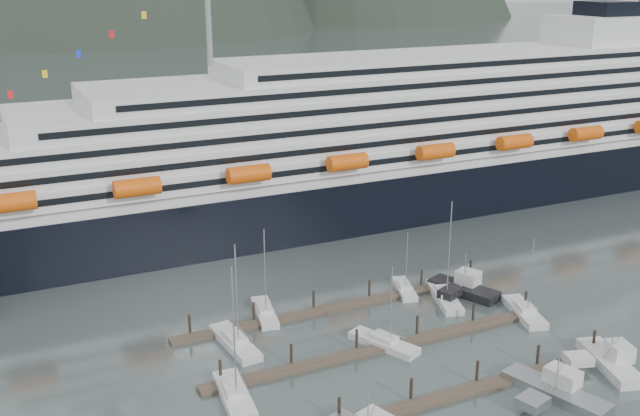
{
  "coord_description": "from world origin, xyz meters",
  "views": [
    {
      "loc": [
        -48.37,
        -70.64,
        46.65
      ],
      "look_at": [
        -4.69,
        22.0,
        13.4
      ],
      "focal_mm": 42.0,
      "sensor_mm": 36.0,
      "label": 1
    }
  ],
  "objects_px": {
    "sailboat_f": "(404,289)",
    "sailboat_a": "(235,396)",
    "cruise_ship": "(406,146)",
    "sailboat_g": "(444,297)",
    "trawler_c": "(555,391)",
    "sailboat_c": "(384,344)",
    "sailboat_h": "(524,313)",
    "trawler_d": "(609,361)",
    "trawler_e": "(463,288)",
    "sailboat_b": "(235,343)",
    "sailboat_e": "(265,313)"
  },
  "relations": [
    {
      "from": "sailboat_a",
      "to": "trawler_e",
      "type": "bearing_deg",
      "value": -66.99
    },
    {
      "from": "cruise_ship",
      "to": "sailboat_c",
      "type": "xyz_separation_m",
      "value": [
        -34.31,
        -51.33,
        -11.63
      ]
    },
    {
      "from": "sailboat_g",
      "to": "sailboat_a",
      "type": "bearing_deg",
      "value": 126.26
    },
    {
      "from": "sailboat_a",
      "to": "trawler_e",
      "type": "xyz_separation_m",
      "value": [
        40.21,
        12.56,
        0.42
      ]
    },
    {
      "from": "sailboat_c",
      "to": "sailboat_f",
      "type": "relative_size",
      "value": 1.19
    },
    {
      "from": "sailboat_g",
      "to": "trawler_c",
      "type": "xyz_separation_m",
      "value": [
        -3.52,
        -27.13,
        0.4
      ]
    },
    {
      "from": "sailboat_g",
      "to": "sailboat_h",
      "type": "bearing_deg",
      "value": -123.32
    },
    {
      "from": "cruise_ship",
      "to": "sailboat_f",
      "type": "height_order",
      "value": "cruise_ship"
    },
    {
      "from": "sailboat_c",
      "to": "sailboat_g",
      "type": "height_order",
      "value": "sailboat_g"
    },
    {
      "from": "sailboat_c",
      "to": "trawler_d",
      "type": "xyz_separation_m",
      "value": [
        22.16,
        -16.2,
        0.44
      ]
    },
    {
      "from": "sailboat_a",
      "to": "sailboat_h",
      "type": "bearing_deg",
      "value": -80.42
    },
    {
      "from": "sailboat_g",
      "to": "trawler_e",
      "type": "relative_size",
      "value": 1.43
    },
    {
      "from": "trawler_d",
      "to": "trawler_e",
      "type": "height_order",
      "value": "trawler_e"
    },
    {
      "from": "sailboat_a",
      "to": "sailboat_g",
      "type": "relative_size",
      "value": 1.07
    },
    {
      "from": "cruise_ship",
      "to": "trawler_d",
      "type": "relative_size",
      "value": 18.48
    },
    {
      "from": "sailboat_c",
      "to": "sailboat_h",
      "type": "xyz_separation_m",
      "value": [
        22.28,
        -0.56,
        0.01
      ]
    },
    {
      "from": "cruise_ship",
      "to": "sailboat_g",
      "type": "bearing_deg",
      "value": -114.19
    },
    {
      "from": "sailboat_h",
      "to": "trawler_d",
      "type": "height_order",
      "value": "sailboat_h"
    },
    {
      "from": "sailboat_f",
      "to": "sailboat_b",
      "type": "bearing_deg",
      "value": 118.07
    },
    {
      "from": "sailboat_e",
      "to": "sailboat_h",
      "type": "relative_size",
      "value": 1.1
    },
    {
      "from": "sailboat_b",
      "to": "sailboat_c",
      "type": "height_order",
      "value": "sailboat_b"
    },
    {
      "from": "cruise_ship",
      "to": "sailboat_a",
      "type": "relative_size",
      "value": 12.3
    },
    {
      "from": "sailboat_a",
      "to": "trawler_d",
      "type": "xyz_separation_m",
      "value": [
        43.58,
        -12.66,
        0.38
      ]
    },
    {
      "from": "cruise_ship",
      "to": "sailboat_c",
      "type": "relative_size",
      "value": 17.73
    },
    {
      "from": "sailboat_b",
      "to": "sailboat_f",
      "type": "relative_size",
      "value": 1.49
    },
    {
      "from": "trawler_e",
      "to": "sailboat_a",
      "type": "bearing_deg",
      "value": 83.5
    },
    {
      "from": "trawler_d",
      "to": "sailboat_b",
      "type": "bearing_deg",
      "value": 74.4
    },
    {
      "from": "cruise_ship",
      "to": "sailboat_a",
      "type": "xyz_separation_m",
      "value": [
        -55.72,
        -54.88,
        -11.57
      ]
    },
    {
      "from": "trawler_c",
      "to": "trawler_d",
      "type": "distance_m",
      "value": 10.9
    },
    {
      "from": "cruise_ship",
      "to": "sailboat_g",
      "type": "height_order",
      "value": "cruise_ship"
    },
    {
      "from": "sailboat_b",
      "to": "sailboat_e",
      "type": "distance_m",
      "value": 9.4
    },
    {
      "from": "sailboat_h",
      "to": "sailboat_e",
      "type": "bearing_deg",
      "value": 80.81
    },
    {
      "from": "cruise_ship",
      "to": "trawler_e",
      "type": "distance_m",
      "value": 46.43
    },
    {
      "from": "sailboat_b",
      "to": "sailboat_e",
      "type": "bearing_deg",
      "value": -50.05
    },
    {
      "from": "sailboat_h",
      "to": "trawler_c",
      "type": "relative_size",
      "value": 0.95
    },
    {
      "from": "sailboat_h",
      "to": "sailboat_c",
      "type": "bearing_deg",
      "value": 104.51
    },
    {
      "from": "sailboat_f",
      "to": "sailboat_a",
      "type": "bearing_deg",
      "value": 135.21
    },
    {
      "from": "sailboat_f",
      "to": "trawler_d",
      "type": "distance_m",
      "value": 31.63
    },
    {
      "from": "sailboat_b",
      "to": "trawler_e",
      "type": "distance_m",
      "value": 36.08
    },
    {
      "from": "sailboat_a",
      "to": "trawler_e",
      "type": "height_order",
      "value": "sailboat_a"
    },
    {
      "from": "sailboat_h",
      "to": "trawler_e",
      "type": "relative_size",
      "value": 1.11
    },
    {
      "from": "sailboat_b",
      "to": "sailboat_h",
      "type": "bearing_deg",
      "value": -107.4
    },
    {
      "from": "sailboat_a",
      "to": "sailboat_f",
      "type": "xyz_separation_m",
      "value": [
        32.7,
        17.04,
        -0.08
      ]
    },
    {
      "from": "trawler_d",
      "to": "sailboat_a",
      "type": "bearing_deg",
      "value": 90.02
    },
    {
      "from": "sailboat_g",
      "to": "trawler_e",
      "type": "bearing_deg",
      "value": -63.75
    },
    {
      "from": "sailboat_c",
      "to": "sailboat_f",
      "type": "xyz_separation_m",
      "value": [
        11.29,
        13.49,
        -0.03
      ]
    },
    {
      "from": "sailboat_a",
      "to": "trawler_c",
      "type": "height_order",
      "value": "sailboat_a"
    },
    {
      "from": "trawler_c",
      "to": "trawler_d",
      "type": "height_order",
      "value": "trawler_d"
    },
    {
      "from": "sailboat_h",
      "to": "sailboat_f",
      "type": "bearing_deg",
      "value": 54.0
    },
    {
      "from": "cruise_ship",
      "to": "trawler_d",
      "type": "xyz_separation_m",
      "value": [
        -12.15,
        -67.53,
        -11.19
      ]
    }
  ]
}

